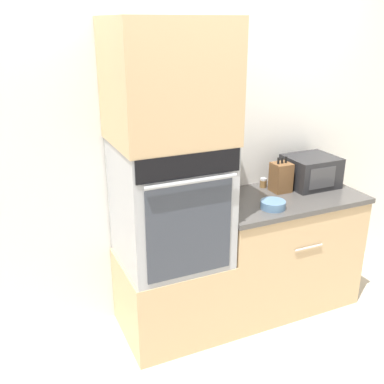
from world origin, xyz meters
name	(u,v)px	position (x,y,z in m)	size (l,w,h in m)	color
ground_plane	(235,341)	(0.00, 0.00, 0.00)	(12.00, 12.00, 0.00)	beige
wall_back	(197,139)	(0.00, 0.63, 1.25)	(8.00, 0.05, 2.50)	silver
oven_cabinet_base	(172,294)	(-0.34, 0.30, 0.28)	(0.67, 0.60, 0.56)	tan
wall_oven	(171,203)	(-0.34, 0.30, 0.95)	(0.65, 0.64, 0.79)	#9EA0A5
oven_cabinet_upper	(168,81)	(-0.34, 0.30, 1.70)	(0.67, 0.60, 0.70)	tan
counter_unit	(280,249)	(0.53, 0.30, 0.43)	(1.09, 0.63, 0.86)	tan
microwave	(311,171)	(0.82, 0.39, 0.97)	(0.36, 0.32, 0.23)	#232326
knife_block	(281,177)	(0.55, 0.38, 0.97)	(0.13, 0.13, 0.26)	brown
bowl	(273,205)	(0.32, 0.13, 0.89)	(0.17, 0.17, 0.05)	#517599
condiment_jar_near	(226,193)	(0.13, 0.42, 0.90)	(0.06, 0.06, 0.07)	brown
condiment_jar_mid	(263,183)	(0.49, 0.51, 0.90)	(0.05, 0.05, 0.07)	brown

